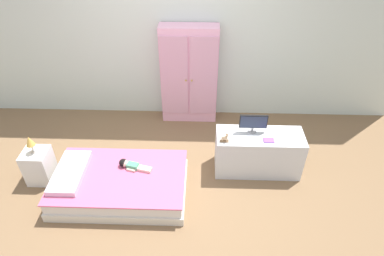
{
  "coord_description": "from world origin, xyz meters",
  "views": [
    {
      "loc": [
        0.38,
        -2.72,
        2.96
      ],
      "look_at": [
        0.27,
        0.4,
        0.56
      ],
      "focal_mm": 31.06,
      "sensor_mm": 36.0,
      "label": 1
    }
  ],
  "objects_px": {
    "wardrobe": "(189,76)",
    "bed": "(121,184)",
    "table_lamp": "(30,142)",
    "rocking_horse_toy": "(225,137)",
    "tv_monitor": "(253,122)",
    "nightstand": "(39,166)",
    "tv_stand": "(258,153)",
    "book_purple": "(269,140)",
    "doll": "(129,165)"
  },
  "relations": [
    {
      "from": "rocking_horse_toy",
      "to": "bed",
      "type": "bearing_deg",
      "value": -165.26
    },
    {
      "from": "wardrobe",
      "to": "tv_monitor",
      "type": "bearing_deg",
      "value": -52.3
    },
    {
      "from": "nightstand",
      "to": "table_lamp",
      "type": "height_order",
      "value": "table_lamp"
    },
    {
      "from": "table_lamp",
      "to": "book_purple",
      "type": "bearing_deg",
      "value": 3.62
    },
    {
      "from": "tv_stand",
      "to": "nightstand",
      "type": "bearing_deg",
      "value": -174.28
    },
    {
      "from": "wardrobe",
      "to": "book_purple",
      "type": "bearing_deg",
      "value": -50.89
    },
    {
      "from": "wardrobe",
      "to": "tv_monitor",
      "type": "relative_size",
      "value": 4.41
    },
    {
      "from": "rocking_horse_toy",
      "to": "table_lamp",
      "type": "bearing_deg",
      "value": -176.34
    },
    {
      "from": "tv_monitor",
      "to": "nightstand",
      "type": "bearing_deg",
      "value": -172.51
    },
    {
      "from": "bed",
      "to": "table_lamp",
      "type": "height_order",
      "value": "table_lamp"
    },
    {
      "from": "tv_stand",
      "to": "rocking_horse_toy",
      "type": "xyz_separation_m",
      "value": [
        -0.42,
        -0.12,
        0.33
      ]
    },
    {
      "from": "bed",
      "to": "tv_monitor",
      "type": "height_order",
      "value": "tv_monitor"
    },
    {
      "from": "bed",
      "to": "wardrobe",
      "type": "bearing_deg",
      "value": 64.22
    },
    {
      "from": "table_lamp",
      "to": "rocking_horse_toy",
      "type": "relative_size",
      "value": 1.83
    },
    {
      "from": "rocking_horse_toy",
      "to": "book_purple",
      "type": "relative_size",
      "value": 1.01
    },
    {
      "from": "bed",
      "to": "tv_stand",
      "type": "xyz_separation_m",
      "value": [
        1.61,
        0.43,
        0.14
      ]
    },
    {
      "from": "nightstand",
      "to": "tv_stand",
      "type": "relative_size",
      "value": 0.42
    },
    {
      "from": "wardrobe",
      "to": "bed",
      "type": "bearing_deg",
      "value": -115.78
    },
    {
      "from": "table_lamp",
      "to": "tv_stand",
      "type": "xyz_separation_m",
      "value": [
        2.61,
        0.26,
        -0.32
      ]
    },
    {
      "from": "doll",
      "to": "wardrobe",
      "type": "height_order",
      "value": "wardrobe"
    },
    {
      "from": "wardrobe",
      "to": "rocking_horse_toy",
      "type": "height_order",
      "value": "wardrobe"
    },
    {
      "from": "table_lamp",
      "to": "doll",
      "type": "bearing_deg",
      "value": -1.85
    },
    {
      "from": "tv_monitor",
      "to": "book_purple",
      "type": "bearing_deg",
      "value": -43.14
    },
    {
      "from": "table_lamp",
      "to": "tv_stand",
      "type": "height_order",
      "value": "table_lamp"
    },
    {
      "from": "wardrobe",
      "to": "book_purple",
      "type": "xyz_separation_m",
      "value": [
        0.96,
        -1.18,
        -0.18
      ]
    },
    {
      "from": "bed",
      "to": "table_lamp",
      "type": "relative_size",
      "value": 6.65
    },
    {
      "from": "bed",
      "to": "book_purple",
      "type": "xyz_separation_m",
      "value": [
        1.69,
        0.34,
        0.41
      ]
    },
    {
      "from": "wardrobe",
      "to": "tv_stand",
      "type": "xyz_separation_m",
      "value": [
        0.88,
        -1.08,
        -0.45
      ]
    },
    {
      "from": "bed",
      "to": "doll",
      "type": "xyz_separation_m",
      "value": [
        0.09,
        0.14,
        0.17
      ]
    },
    {
      "from": "doll",
      "to": "book_purple",
      "type": "distance_m",
      "value": 1.62
    },
    {
      "from": "doll",
      "to": "table_lamp",
      "type": "distance_m",
      "value": 1.13
    },
    {
      "from": "table_lamp",
      "to": "nightstand",
      "type": "bearing_deg",
      "value": 176.42
    },
    {
      "from": "nightstand",
      "to": "wardrobe",
      "type": "xyz_separation_m",
      "value": [
        1.73,
        1.34,
        0.5
      ]
    },
    {
      "from": "table_lamp",
      "to": "wardrobe",
      "type": "height_order",
      "value": "wardrobe"
    },
    {
      "from": "nightstand",
      "to": "tv_monitor",
      "type": "height_order",
      "value": "tv_monitor"
    },
    {
      "from": "nightstand",
      "to": "table_lamp",
      "type": "bearing_deg",
      "value": -3.58
    },
    {
      "from": "tv_monitor",
      "to": "tv_stand",
      "type": "bearing_deg",
      "value": -36.23
    },
    {
      "from": "book_purple",
      "to": "tv_monitor",
      "type": "bearing_deg",
      "value": 136.86
    },
    {
      "from": "tv_stand",
      "to": "book_purple",
      "type": "xyz_separation_m",
      "value": [
        0.08,
        -0.09,
        0.27
      ]
    },
    {
      "from": "rocking_horse_toy",
      "to": "book_purple",
      "type": "bearing_deg",
      "value": 3.46
    },
    {
      "from": "nightstand",
      "to": "book_purple",
      "type": "relative_size",
      "value": 3.52
    },
    {
      "from": "bed",
      "to": "wardrobe",
      "type": "xyz_separation_m",
      "value": [
        0.73,
        1.52,
        0.59
      ]
    },
    {
      "from": "table_lamp",
      "to": "bed",
      "type": "bearing_deg",
      "value": -9.89
    },
    {
      "from": "nightstand",
      "to": "wardrobe",
      "type": "relative_size",
      "value": 0.3
    },
    {
      "from": "bed",
      "to": "nightstand",
      "type": "height_order",
      "value": "nightstand"
    },
    {
      "from": "nightstand",
      "to": "book_purple",
      "type": "xyz_separation_m",
      "value": [
        2.68,
        0.17,
        0.33
      ]
    },
    {
      "from": "nightstand",
      "to": "table_lamp",
      "type": "relative_size",
      "value": 1.91
    },
    {
      "from": "doll",
      "to": "table_lamp",
      "type": "bearing_deg",
      "value": 178.15
    },
    {
      "from": "wardrobe",
      "to": "tv_stand",
      "type": "bearing_deg",
      "value": -50.97
    },
    {
      "from": "doll",
      "to": "tv_monitor",
      "type": "height_order",
      "value": "tv_monitor"
    }
  ]
}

